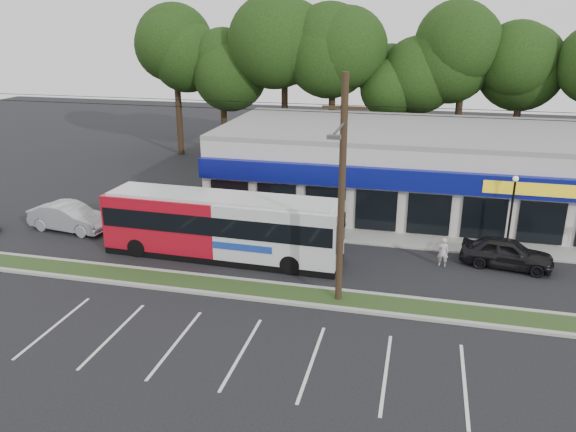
# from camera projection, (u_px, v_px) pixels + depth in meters

# --- Properties ---
(ground) EXTENTS (120.00, 120.00, 0.00)m
(ground) POSITION_uv_depth(u_px,v_px,m) (268.00, 303.00, 24.93)
(ground) COLOR black
(ground) RESTS_ON ground
(grass_strip) EXTENTS (40.00, 1.60, 0.12)m
(grass_strip) POSITION_uv_depth(u_px,v_px,m) (274.00, 292.00, 25.82)
(grass_strip) COLOR #1D3415
(grass_strip) RESTS_ON ground
(curb_south) EXTENTS (40.00, 0.25, 0.14)m
(curb_south) POSITION_uv_depth(u_px,v_px,m) (269.00, 300.00, 25.04)
(curb_south) COLOR #9E9E93
(curb_south) RESTS_ON ground
(curb_north) EXTENTS (40.00, 0.25, 0.14)m
(curb_north) POSITION_uv_depth(u_px,v_px,m) (278.00, 284.00, 26.60)
(curb_north) COLOR #9E9E93
(curb_north) RESTS_ON ground
(sidewalk) EXTENTS (32.00, 2.20, 0.10)m
(sidewalk) POSITION_uv_depth(u_px,v_px,m) (394.00, 240.00, 32.05)
(sidewalk) COLOR #9E9E93
(sidewalk) RESTS_ON ground
(strip_mall) EXTENTS (25.00, 12.55, 5.30)m
(strip_mall) POSITION_uv_depth(u_px,v_px,m) (411.00, 167.00, 37.42)
(strip_mall) COLOR beige
(strip_mall) RESTS_ON ground
(utility_pole) EXTENTS (50.00, 2.77, 10.00)m
(utility_pole) POSITION_uv_depth(u_px,v_px,m) (338.00, 185.00, 23.36)
(utility_pole) COLOR black
(utility_pole) RESTS_ON ground
(lamp_post) EXTENTS (0.30, 0.30, 4.25)m
(lamp_post) POSITION_uv_depth(u_px,v_px,m) (512.00, 205.00, 29.66)
(lamp_post) COLOR black
(lamp_post) RESTS_ON ground
(tree_line) EXTENTS (46.76, 6.76, 11.83)m
(tree_line) POSITION_uv_depth(u_px,v_px,m) (401.00, 66.00, 45.11)
(tree_line) COLOR black
(tree_line) RESTS_ON ground
(metrobus) EXTENTS (12.67, 3.02, 3.39)m
(metrobus) POSITION_uv_depth(u_px,v_px,m) (222.00, 225.00, 29.30)
(metrobus) COLOR #AD0D1D
(metrobus) RESTS_ON ground
(car_dark) EXTENTS (4.71, 2.48, 1.53)m
(car_dark) POSITION_uv_depth(u_px,v_px,m) (507.00, 253.00, 28.40)
(car_dark) COLOR black
(car_dark) RESTS_ON ground
(car_silver) EXTENTS (5.20, 2.36, 1.65)m
(car_silver) POSITION_uv_depth(u_px,v_px,m) (70.00, 217.00, 33.38)
(car_silver) COLOR #A9ADB1
(car_silver) RESTS_ON ground
(pedestrian_a) EXTENTS (0.58, 0.39, 1.54)m
(pedestrian_a) POSITION_uv_depth(u_px,v_px,m) (443.00, 252.00, 28.49)
(pedestrian_a) COLOR beige
(pedestrian_a) RESTS_ON ground
(pedestrian_b) EXTENTS (0.90, 0.75, 1.68)m
(pedestrian_b) POSITION_uv_depth(u_px,v_px,m) (341.00, 225.00, 32.00)
(pedestrian_b) COLOR beige
(pedestrian_b) RESTS_ON ground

